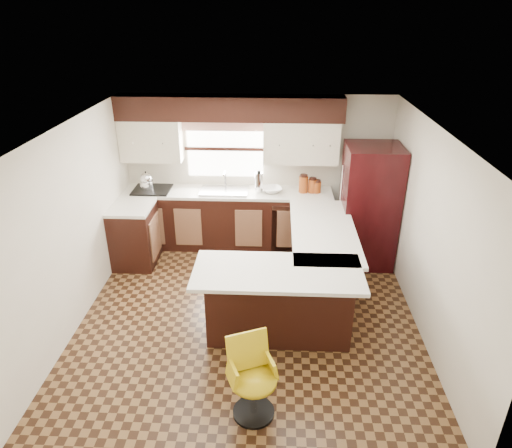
# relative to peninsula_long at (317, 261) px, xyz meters

# --- Properties ---
(floor) EXTENTS (4.40, 4.40, 0.00)m
(floor) POSITION_rel_peninsula_long_xyz_m (-0.90, -0.62, -0.45)
(floor) COLOR #49301A
(floor) RESTS_ON ground
(ceiling) EXTENTS (4.40, 4.40, 0.00)m
(ceiling) POSITION_rel_peninsula_long_xyz_m (-0.90, -0.62, 1.95)
(ceiling) COLOR silver
(ceiling) RESTS_ON wall_back
(wall_back) EXTENTS (4.40, 0.00, 4.40)m
(wall_back) POSITION_rel_peninsula_long_xyz_m (-0.90, 1.58, 0.75)
(wall_back) COLOR beige
(wall_back) RESTS_ON floor
(wall_front) EXTENTS (4.40, 0.00, 4.40)m
(wall_front) POSITION_rel_peninsula_long_xyz_m (-0.90, -2.83, 0.75)
(wall_front) COLOR beige
(wall_front) RESTS_ON floor
(wall_left) EXTENTS (0.00, 4.40, 4.40)m
(wall_left) POSITION_rel_peninsula_long_xyz_m (-3.00, -0.62, 0.75)
(wall_left) COLOR beige
(wall_left) RESTS_ON floor
(wall_right) EXTENTS (0.00, 4.40, 4.40)m
(wall_right) POSITION_rel_peninsula_long_xyz_m (1.20, -0.62, 0.75)
(wall_right) COLOR beige
(wall_right) RESTS_ON floor
(base_cab_back) EXTENTS (3.30, 0.60, 0.90)m
(base_cab_back) POSITION_rel_peninsula_long_xyz_m (-1.35, 1.28, 0.00)
(base_cab_back) COLOR black
(base_cab_back) RESTS_ON floor
(base_cab_left) EXTENTS (0.60, 0.70, 0.90)m
(base_cab_left) POSITION_rel_peninsula_long_xyz_m (-2.70, 0.62, 0.00)
(base_cab_left) COLOR black
(base_cab_left) RESTS_ON floor
(counter_back) EXTENTS (3.30, 0.60, 0.04)m
(counter_back) POSITION_rel_peninsula_long_xyz_m (-1.35, 1.28, 0.47)
(counter_back) COLOR silver
(counter_back) RESTS_ON base_cab_back
(counter_left) EXTENTS (0.60, 0.70, 0.04)m
(counter_left) POSITION_rel_peninsula_long_xyz_m (-2.70, 0.62, 0.47)
(counter_left) COLOR silver
(counter_left) RESTS_ON base_cab_left
(soffit) EXTENTS (3.40, 0.35, 0.36)m
(soffit) POSITION_rel_peninsula_long_xyz_m (-1.30, 1.40, 1.77)
(soffit) COLOR black
(soffit) RESTS_ON wall_back
(upper_cab_left) EXTENTS (0.94, 0.35, 0.64)m
(upper_cab_left) POSITION_rel_peninsula_long_xyz_m (-2.52, 1.40, 1.27)
(upper_cab_left) COLOR beige
(upper_cab_left) RESTS_ON wall_back
(upper_cab_right) EXTENTS (1.14, 0.35, 0.64)m
(upper_cab_right) POSITION_rel_peninsula_long_xyz_m (-0.22, 1.40, 1.27)
(upper_cab_right) COLOR beige
(upper_cab_right) RESTS_ON wall_back
(window_pane) EXTENTS (1.20, 0.02, 0.90)m
(window_pane) POSITION_rel_peninsula_long_xyz_m (-1.40, 1.56, 1.10)
(window_pane) COLOR white
(window_pane) RESTS_ON wall_back
(valance) EXTENTS (1.30, 0.06, 0.18)m
(valance) POSITION_rel_peninsula_long_xyz_m (-1.40, 1.52, 1.49)
(valance) COLOR #D19B93
(valance) RESTS_ON wall_back
(sink) EXTENTS (0.75, 0.45, 0.03)m
(sink) POSITION_rel_peninsula_long_xyz_m (-1.40, 1.25, 0.51)
(sink) COLOR #B2B2B7
(sink) RESTS_ON counter_back
(dishwasher) EXTENTS (0.58, 0.03, 0.78)m
(dishwasher) POSITION_rel_peninsula_long_xyz_m (-0.35, 0.99, -0.02)
(dishwasher) COLOR black
(dishwasher) RESTS_ON floor
(cooktop) EXTENTS (0.58, 0.50, 0.02)m
(cooktop) POSITION_rel_peninsula_long_xyz_m (-2.55, 1.25, 0.51)
(cooktop) COLOR black
(cooktop) RESTS_ON counter_back
(peninsula_long) EXTENTS (0.60, 1.95, 0.90)m
(peninsula_long) POSITION_rel_peninsula_long_xyz_m (0.00, 0.00, 0.00)
(peninsula_long) COLOR black
(peninsula_long) RESTS_ON floor
(peninsula_return) EXTENTS (1.65, 0.60, 0.90)m
(peninsula_return) POSITION_rel_peninsula_long_xyz_m (-0.53, -0.97, 0.00)
(peninsula_return) COLOR black
(peninsula_return) RESTS_ON floor
(counter_pen_long) EXTENTS (0.84, 1.95, 0.04)m
(counter_pen_long) POSITION_rel_peninsula_long_xyz_m (0.05, 0.00, 0.47)
(counter_pen_long) COLOR silver
(counter_pen_long) RESTS_ON peninsula_long
(counter_pen_return) EXTENTS (1.89, 0.84, 0.04)m
(counter_pen_return) POSITION_rel_peninsula_long_xyz_m (-0.55, -1.06, 0.47)
(counter_pen_return) COLOR silver
(counter_pen_return) RESTS_ON peninsula_return
(refrigerator) EXTENTS (0.78, 0.75, 1.83)m
(refrigerator) POSITION_rel_peninsula_long_xyz_m (0.79, 0.85, 0.46)
(refrigerator) COLOR black
(refrigerator) RESTS_ON floor
(bar_chair) EXTENTS (0.58, 0.58, 0.83)m
(bar_chair) POSITION_rel_peninsula_long_xyz_m (-0.76, -2.19, -0.03)
(bar_chair) COLOR gold
(bar_chair) RESTS_ON floor
(kettle) EXTENTS (0.21, 0.21, 0.29)m
(kettle) POSITION_rel_peninsula_long_xyz_m (-2.62, 1.26, 0.66)
(kettle) COLOR silver
(kettle) RESTS_ON cooktop
(percolator) EXTENTS (0.13, 0.13, 0.31)m
(percolator) POSITION_rel_peninsula_long_xyz_m (-0.86, 1.28, 0.65)
(percolator) COLOR silver
(percolator) RESTS_ON counter_back
(mixing_bowl) EXTENTS (0.39, 0.39, 0.08)m
(mixing_bowl) POSITION_rel_peninsula_long_xyz_m (-0.65, 1.28, 0.53)
(mixing_bowl) COLOR white
(mixing_bowl) RESTS_ON counter_back
(canister_large) EXTENTS (0.14, 0.14, 0.26)m
(canister_large) POSITION_rel_peninsula_long_xyz_m (-0.16, 1.30, 0.62)
(canister_large) COLOR #8D3B12
(canister_large) RESTS_ON counter_back
(canister_med) EXTENTS (0.13, 0.13, 0.21)m
(canister_med) POSITION_rel_peninsula_long_xyz_m (-0.02, 1.30, 0.60)
(canister_med) COLOR #8D3B12
(canister_med) RESTS_ON counter_back
(canister_small) EXTENTS (0.13, 0.13, 0.18)m
(canister_small) POSITION_rel_peninsula_long_xyz_m (0.05, 1.30, 0.58)
(canister_small) COLOR #8D3B12
(canister_small) RESTS_ON counter_back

